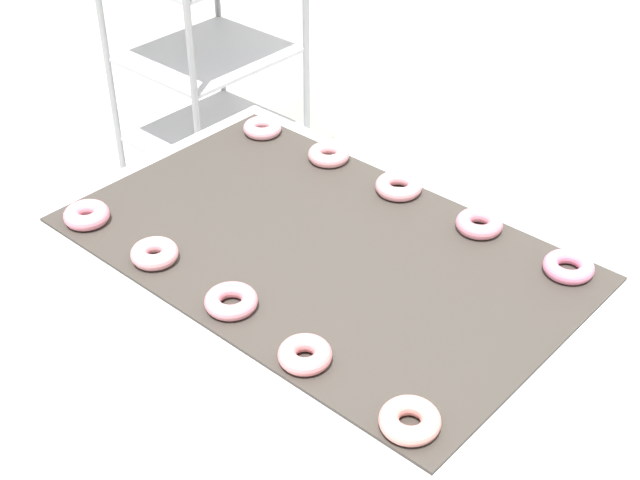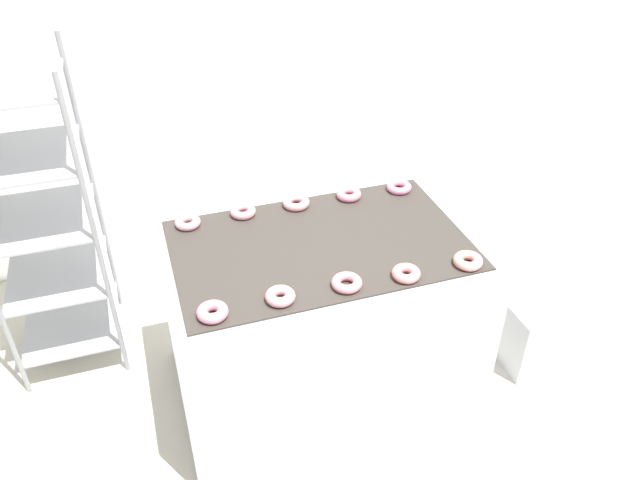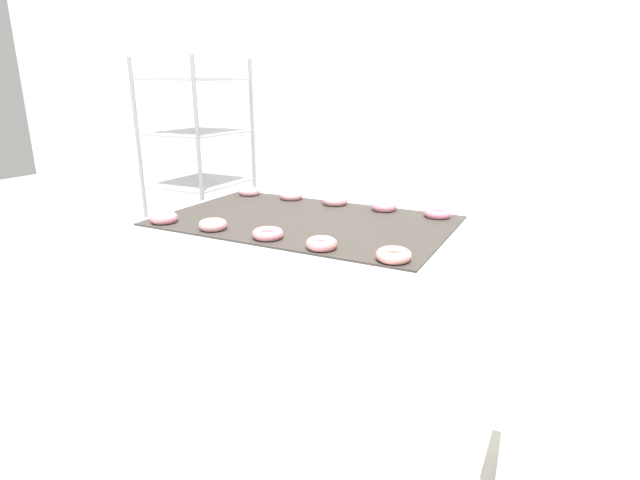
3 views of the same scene
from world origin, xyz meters
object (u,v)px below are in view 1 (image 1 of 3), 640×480
donut_near_rightmost (410,420)px  donut_far_right (479,223)px  donut_near_left (154,253)px  donut_far_left (329,154)px  donut_far_rightmost (568,267)px  donut_near_leftmost (87,215)px  baking_rack_cart (208,55)px  donut_far_leftmost (262,128)px  donut_far_center (399,186)px  donut_near_center (231,301)px  fryer_machine (320,373)px  donut_near_right (305,355)px

donut_near_rightmost → donut_far_right: size_ratio=1.02×
donut_near_left → donut_far_left: (-0.00, 0.64, -0.00)m
donut_far_right → donut_far_rightmost: size_ratio=0.99×
donut_near_leftmost → baking_rack_cart: bearing=122.7°
donut_far_leftmost → donut_far_left: (0.26, 0.01, 0.00)m
baking_rack_cart → donut_near_left: size_ratio=13.67×
donut_near_left → donut_far_right: donut_near_left is taller
donut_near_leftmost → donut_far_center: size_ratio=0.93×
donut_near_center → donut_near_rightmost: 0.52m
donut_far_center → donut_near_rightmost: bearing=-50.9°
donut_near_center → donut_far_leftmost: 0.82m
baking_rack_cart → donut_far_rightmost: (1.68, -0.36, 0.07)m
baking_rack_cart → donut_far_left: baking_rack_cart is taller
donut_near_left → donut_far_rightmost: size_ratio=0.96×
donut_far_left → fryer_machine: bearing=-51.6°
donut_near_right → donut_far_leftmost: bearing=139.9°
baking_rack_cart → donut_near_center: (1.17, -0.99, 0.07)m
donut_near_center → donut_near_right: bearing=-4.6°
donut_near_rightmost → donut_far_right: (-0.28, 0.66, -0.00)m
baking_rack_cart → donut_near_right: baking_rack_cart is taller
donut_near_rightmost → donut_far_right: 0.71m
donut_near_leftmost → donut_far_right: donut_near_leftmost is taller
donut_far_leftmost → donut_far_right: size_ratio=0.96×
baking_rack_cart → donut_far_leftmost: baking_rack_cart is taller
donut_near_center → donut_far_right: size_ratio=1.02×
donut_near_leftmost → donut_near_left: (0.26, 0.01, -0.00)m
fryer_machine → donut_near_right: 0.61m
donut_far_leftmost → donut_near_center: bearing=-50.1°
fryer_machine → donut_far_leftmost: size_ratio=11.89×
donut_near_left → donut_far_center: 0.69m
donut_near_rightmost → donut_far_leftmost: (-1.05, 0.65, -0.00)m
donut_far_left → donut_far_rightmost: (0.78, -0.02, -0.00)m
donut_near_center → donut_far_left: size_ratio=1.03×
donut_near_right → donut_near_rightmost: size_ratio=0.95×
donut_near_left → donut_near_right: donut_near_left is taller
donut_near_center → donut_near_right: (0.25, -0.02, 0.00)m
fryer_machine → donut_near_center: (0.01, -0.31, 0.45)m
fryer_machine → donut_far_center: 0.56m
baking_rack_cart → donut_far_left: (0.90, -0.35, 0.07)m
donut_near_right → donut_far_rightmost: donut_near_right is taller
donut_far_left → donut_far_right: 0.52m
donut_near_rightmost → donut_far_left: (-0.79, 0.67, -0.00)m
donut_far_rightmost → donut_far_leftmost: bearing=179.7°
donut_far_left → donut_far_center: size_ratio=0.94×
donut_far_left → donut_near_rightmost: bearing=-40.0°
baking_rack_cart → donut_near_leftmost: (0.64, -1.00, 0.07)m
donut_near_right → donut_near_rightmost: bearing=-0.4°
donut_far_right → donut_near_left: bearing=-129.1°
baking_rack_cart → donut_near_leftmost: bearing=-57.3°
donut_near_right → donut_far_left: bearing=127.9°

